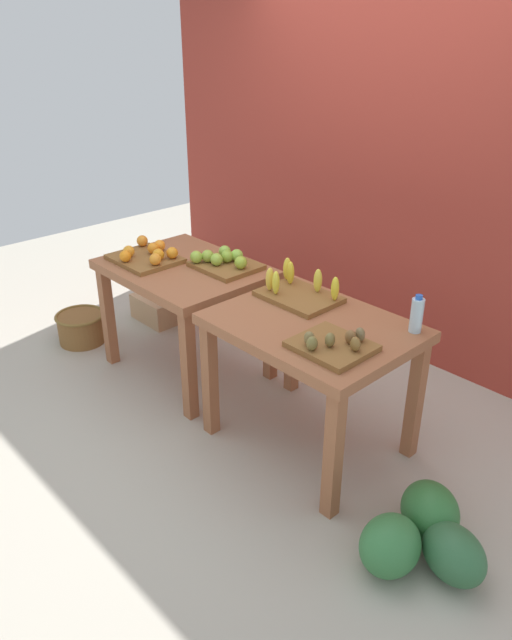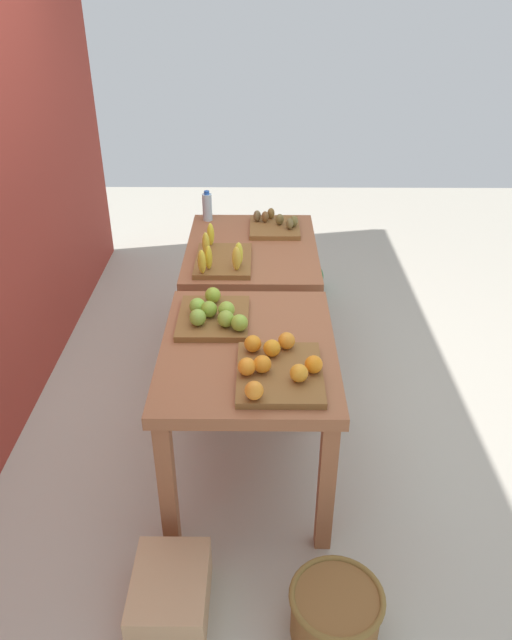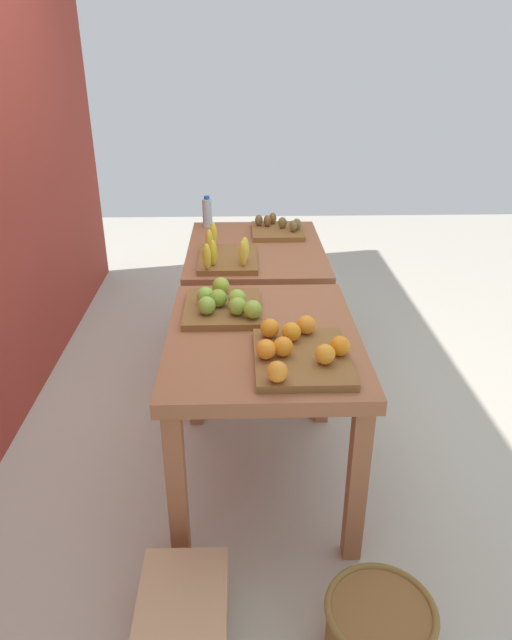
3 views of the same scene
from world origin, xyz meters
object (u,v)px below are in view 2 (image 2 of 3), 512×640
(display_table_right, at_px, (252,262))
(apple_bin, at_px, (214,315))
(cardboard_produce_box, at_px, (171,594))
(kiwi_bin, at_px, (275,225))
(wicker_basket, at_px, (335,612))
(display_table_left, at_px, (248,366))
(banana_crate, at_px, (222,258))
(watermelon_pile, at_px, (283,273))
(orange_bin, at_px, (277,368))
(water_bottle, at_px, (207,207))

(display_table_right, distance_m, apple_bin, 0.95)
(apple_bin, xyz_separation_m, cardboard_produce_box, (-1.00, 0.13, -0.72))
(kiwi_bin, bearing_deg, wicker_basket, -174.88)
(display_table_left, relative_size, cardboard_produce_box, 2.60)
(banana_crate, xyz_separation_m, watermelon_pile, (1.19, -0.41, -0.69))
(orange_bin, distance_m, kiwi_bin, 1.62)
(display_table_left, xyz_separation_m, banana_crate, (0.85, 0.17, 0.16))
(display_table_left, xyz_separation_m, kiwi_bin, (1.38, -0.15, 0.14))
(wicker_basket, bearing_deg, orange_bin, 19.04)
(kiwi_bin, height_order, wicker_basket, kiwi_bin)
(cardboard_produce_box, bearing_deg, apple_bin, -7.59)
(banana_crate, bearing_deg, water_bottle, 10.96)
(kiwi_bin, height_order, cardboard_produce_box, kiwi_bin)
(banana_crate, relative_size, kiwi_bin, 1.24)
(display_table_right, height_order, banana_crate, banana_crate)
(display_table_left, bearing_deg, water_bottle, 11.12)
(display_table_right, relative_size, kiwi_bin, 2.89)
(apple_bin, height_order, watermelon_pile, apple_bin)
(display_table_right, bearing_deg, banana_crate, 147.92)
(orange_bin, relative_size, water_bottle, 2.27)
(display_table_right, height_order, apple_bin, apple_bin)
(display_table_left, bearing_deg, kiwi_bin, -6.08)
(orange_bin, height_order, banana_crate, banana_crate)
(water_bottle, bearing_deg, orange_bin, -166.41)
(apple_bin, bearing_deg, display_table_right, -10.30)
(banana_crate, bearing_deg, wicker_basket, -163.32)
(kiwi_bin, xyz_separation_m, cardboard_produce_box, (-2.18, 0.45, -0.70))
(kiwi_bin, distance_m, water_bottle, 0.48)
(orange_bin, bearing_deg, apple_bin, 33.87)
(wicker_basket, distance_m, cardboard_produce_box, 0.66)
(water_bottle, bearing_deg, display_table_right, -144.37)
(apple_bin, xyz_separation_m, kiwi_bin, (1.18, -0.31, -0.01))
(wicker_basket, bearing_deg, cardboard_produce_box, 82.55)
(orange_bin, distance_m, wicker_basket, 0.97)
(kiwi_bin, xyz_separation_m, watermelon_pile, (0.66, -0.09, -0.68))
(display_table_left, bearing_deg, cardboard_produce_box, 159.38)
(apple_bin, height_order, cardboard_produce_box, apple_bin)
(orange_bin, height_order, kiwi_bin, orange_bin)
(cardboard_produce_box, bearing_deg, banana_crate, -4.54)
(display_table_left, relative_size, orange_bin, 2.27)
(wicker_basket, bearing_deg, water_bottle, 15.08)
(apple_bin, height_order, kiwi_bin, apple_bin)
(apple_bin, bearing_deg, orange_bin, -146.13)
(kiwi_bin, height_order, water_bottle, water_bottle)
(banana_crate, bearing_deg, orange_bin, -164.75)
(display_table_right, xyz_separation_m, watermelon_pile, (0.92, -0.24, -0.53))
(orange_bin, height_order, watermelon_pile, orange_bin)
(orange_bin, relative_size, wicker_basket, 1.25)
(display_table_right, relative_size, watermelon_pile, 1.52)
(banana_crate, height_order, cardboard_produce_box, banana_crate)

